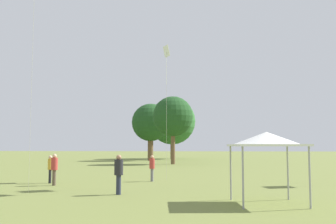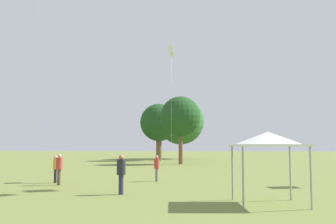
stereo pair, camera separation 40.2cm
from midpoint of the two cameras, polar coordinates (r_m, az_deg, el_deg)
person_standing_0 at (r=24.40m, az=-17.18°, el=-7.54°), size 0.40×0.40×1.63m
person_standing_1 at (r=18.14m, az=-7.81°, el=-8.48°), size 0.51×0.51×1.79m
person_standing_4 at (r=22.98m, az=-16.66°, el=-7.60°), size 0.41×0.41×1.75m
person_standing_5 at (r=24.58m, az=-2.80°, el=-7.80°), size 0.46×0.46×1.61m
canopy_tent at (r=15.51m, az=13.38°, el=-3.92°), size 2.94×2.94×2.73m
kite_2 at (r=26.48m, az=-0.66°, el=7.94°), size 0.55×0.73×8.88m
distant_tree_0 at (r=58.92m, az=-2.74°, el=-1.57°), size 5.63×5.63×8.51m
distant_tree_1 at (r=66.69m, az=0.42°, el=-1.35°), size 7.92×7.92×10.32m
distant_tree_2 at (r=47.38m, az=0.47°, el=-0.68°), size 4.86×4.86×8.17m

